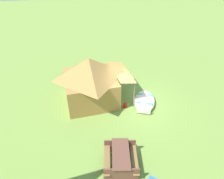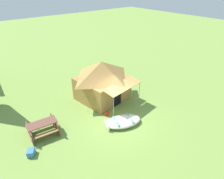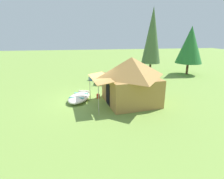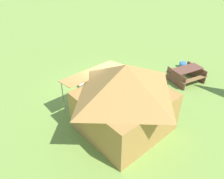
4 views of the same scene
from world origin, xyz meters
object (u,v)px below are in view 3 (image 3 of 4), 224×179
beached_rowboat (79,97)px  pine_tree_back_right (190,45)px  picnic_table (105,78)px  cooler_box (92,79)px  pine_tree_back_left (152,36)px  fuel_can (98,96)px  canvas_cabin_tent (131,80)px

beached_rowboat → pine_tree_back_right: size_ratio=0.51×
picnic_table → pine_tree_back_right: 9.84m
beached_rowboat → pine_tree_back_right: pine_tree_back_right is taller
cooler_box → pine_tree_back_left: 7.31m
cooler_box → pine_tree_back_left: bearing=98.4°
beached_rowboat → pine_tree_back_left: bearing=130.3°
fuel_can → pine_tree_back_left: size_ratio=0.04×
picnic_table → canvas_cabin_tent: bearing=11.4°
canvas_cabin_tent → picnic_table: bearing=-168.6°
picnic_table → fuel_can: 4.03m
fuel_can → pine_tree_back_left: 9.27m
pine_tree_back_left → pine_tree_back_right: pine_tree_back_left is taller
beached_rowboat → picnic_table: picnic_table is taller
fuel_can → pine_tree_back_left: bearing=134.8°
pine_tree_back_left → pine_tree_back_right: (-0.06, 4.24, -0.93)m
pine_tree_back_right → pine_tree_back_left: bearing=-89.2°
picnic_table → fuel_can: size_ratio=6.06×
canvas_cabin_tent → pine_tree_back_right: pine_tree_back_right is taller
cooler_box → fuel_can: cooler_box is taller
canvas_cabin_tent → pine_tree_back_left: size_ratio=0.65×
picnic_table → beached_rowboat: bearing=-28.5°
cooler_box → beached_rowboat: bearing=-12.0°
fuel_can → pine_tree_back_left: pine_tree_back_left is taller
picnic_table → pine_tree_back_left: 6.47m
pine_tree_back_right → picnic_table: bearing=-77.3°
picnic_table → cooler_box: (-1.12, -1.12, -0.31)m
beached_rowboat → pine_tree_back_left: size_ratio=0.38×
fuel_can → pine_tree_back_right: bearing=120.4°
cooler_box → pine_tree_back_left: size_ratio=0.07×
pine_tree_back_right → canvas_cabin_tent: bearing=-49.3°
cooler_box → picnic_table: bearing=44.9°
fuel_can → pine_tree_back_right: pine_tree_back_right is taller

